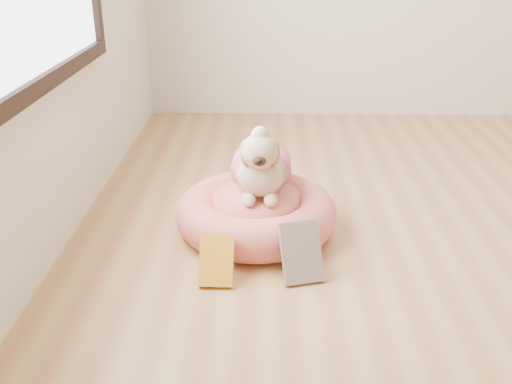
{
  "coord_description": "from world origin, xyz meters",
  "views": [
    {
      "loc": [
        -1.19,
        -1.62,
        1.13
      ],
      "look_at": [
        -1.24,
        0.45,
        0.2
      ],
      "focal_mm": 40.0,
      "sensor_mm": 36.0,
      "label": 1
    }
  ],
  "objects_px": {
    "book_yellow": "(217,261)",
    "pet_bed": "(256,213)",
    "dog": "(261,154)",
    "book_white": "(301,252)"
  },
  "relations": [
    {
      "from": "book_yellow",
      "to": "book_white",
      "type": "relative_size",
      "value": 0.83
    },
    {
      "from": "pet_bed",
      "to": "book_white",
      "type": "bearing_deg",
      "value": -64.39
    },
    {
      "from": "book_yellow",
      "to": "book_white",
      "type": "xyz_separation_m",
      "value": [
        0.3,
        0.03,
        0.02
      ]
    },
    {
      "from": "pet_bed",
      "to": "book_yellow",
      "type": "height_order",
      "value": "pet_bed"
    },
    {
      "from": "pet_bed",
      "to": "dog",
      "type": "bearing_deg",
      "value": 63.56
    },
    {
      "from": "pet_bed",
      "to": "book_white",
      "type": "distance_m",
      "value": 0.39
    },
    {
      "from": "book_white",
      "to": "book_yellow",
      "type": "bearing_deg",
      "value": 170.72
    },
    {
      "from": "dog",
      "to": "book_yellow",
      "type": "distance_m",
      "value": 0.51
    },
    {
      "from": "pet_bed",
      "to": "dog",
      "type": "xyz_separation_m",
      "value": [
        0.02,
        0.04,
        0.25
      ]
    },
    {
      "from": "book_yellow",
      "to": "pet_bed",
      "type": "bearing_deg",
      "value": 72.1
    }
  ]
}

